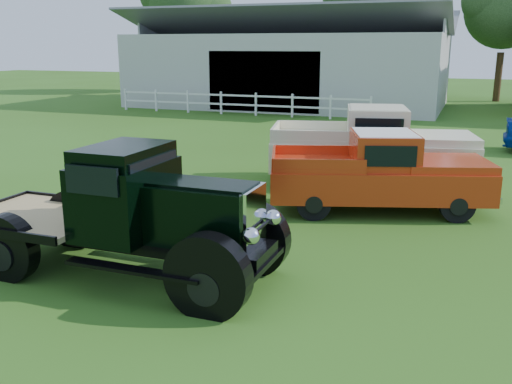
% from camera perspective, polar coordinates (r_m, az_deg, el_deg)
% --- Properties ---
extents(ground, '(120.00, 120.00, 0.00)m').
position_cam_1_polar(ground, '(9.62, -3.70, -7.64)').
color(ground, '#2B5011').
extents(shed_left, '(18.80, 10.20, 5.60)m').
position_cam_1_polar(shed_left, '(35.75, 3.52, 13.17)').
color(shed_left, '#ADADA4').
rests_on(shed_left, ground).
extents(fence_rail, '(14.20, 0.16, 1.20)m').
position_cam_1_polar(fence_rail, '(30.59, -1.78, 8.84)').
color(fence_rail, white).
rests_on(fence_rail, ground).
extents(tree_a, '(6.30, 6.30, 10.50)m').
position_cam_1_polar(tree_a, '(46.51, -7.25, 16.41)').
color(tree_a, '#153412').
rests_on(tree_a, ground).
extents(tree_b, '(6.90, 6.90, 11.50)m').
position_cam_1_polar(tree_b, '(42.84, 10.98, 17.11)').
color(tree_b, '#153412').
rests_on(tree_b, ground).
extents(tree_c, '(5.40, 5.40, 9.00)m').
position_cam_1_polar(tree_c, '(41.11, 23.47, 14.59)').
color(tree_c, '#153412').
rests_on(tree_c, ground).
extents(vintage_flatbed, '(5.37, 2.14, 2.12)m').
position_cam_1_polar(vintage_flatbed, '(9.30, -13.31, -1.87)').
color(vintage_flatbed, black).
rests_on(vintage_flatbed, ground).
extents(red_pickup, '(5.28, 3.33, 1.80)m').
position_cam_1_polar(red_pickup, '(12.92, 12.13, 2.02)').
color(red_pickup, red).
rests_on(red_pickup, ground).
extents(white_pickup, '(5.80, 3.29, 2.01)m').
position_cam_1_polar(white_pickup, '(15.47, 11.46, 4.48)').
color(white_pickup, beige).
rests_on(white_pickup, ground).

